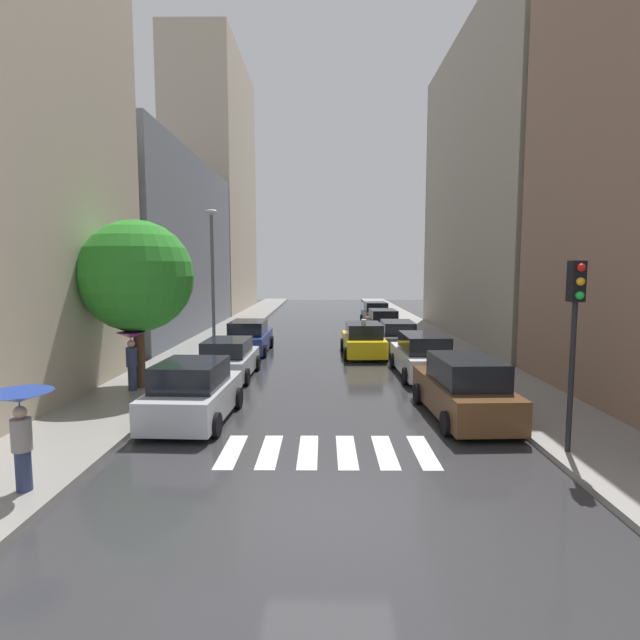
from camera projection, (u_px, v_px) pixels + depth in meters
ground_plane at (325, 335)px, 32.60m from camera, size 28.00×72.00×0.04m
sidewalk_left at (226, 333)px, 32.63m from camera, size 3.00×72.00×0.15m
sidewalk_right at (425, 333)px, 32.54m from camera, size 3.00×72.00×0.15m
crosswalk_stripes at (327, 452)px, 11.71m from camera, size 4.95×2.20×0.01m
building_left_mid at (155, 247)px, 32.22m from camera, size 6.00×19.65×11.27m
building_left_far at (215, 188)px, 49.92m from camera, size 6.00×16.36×24.59m
building_right_mid at (507, 187)px, 30.16m from camera, size 6.00×19.18×18.32m
parked_car_left_nearest at (193, 393)px, 13.96m from camera, size 2.27×4.12×1.73m
parked_car_left_second at (228, 359)px, 19.60m from camera, size 2.11×4.18×1.54m
parked_car_left_third at (249, 338)px, 25.45m from camera, size 2.15×4.64×1.64m
parked_car_right_nearest at (464, 390)px, 14.26m from camera, size 2.24×4.76×1.79m
parked_car_right_second at (423, 356)px, 19.91m from camera, size 2.13×4.69×1.70m
parked_car_right_third at (397, 336)px, 26.17m from camera, size 2.08×4.71×1.54m
parked_car_right_fourth at (383, 322)px, 32.67m from camera, size 2.11×4.69×1.61m
parked_car_right_fifth at (375, 314)px, 38.27m from camera, size 2.10×4.20×1.72m
taxi_midroad at (363, 340)px, 24.55m from camera, size 2.13×4.48×1.81m
pedestrian_foreground at (131, 349)px, 16.84m from camera, size 0.92×0.92×1.99m
pedestrian_by_kerb at (20, 415)px, 9.19m from camera, size 1.18×1.18×1.88m
street_tree_left at (137, 277)px, 17.08m from camera, size 3.83×3.83×5.78m
traffic_light_right_corner at (575, 314)px, 11.00m from camera, size 0.30×0.42×4.30m
lamp_post_left at (212, 271)px, 24.52m from camera, size 0.60×0.28×6.98m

